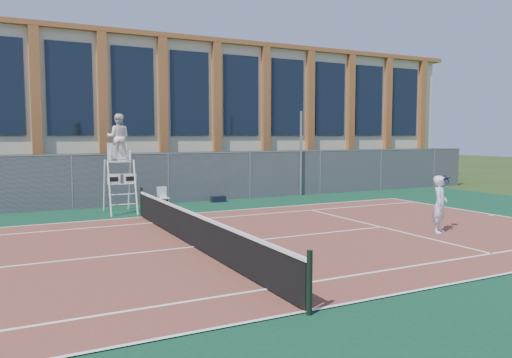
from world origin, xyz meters
name	(u,v)px	position (x,y,z in m)	size (l,w,h in m)	color
ground	(194,248)	(0.00, 0.00, 0.00)	(120.00, 120.00, 0.00)	#233814
apron	(182,241)	(0.00, 1.00, 0.01)	(36.00, 20.00, 0.01)	#0D3924
tennis_court	(194,247)	(0.00, 0.00, 0.02)	(23.77, 10.97, 0.02)	brown
tennis_net	(194,228)	(0.00, 0.00, 0.54)	(0.10, 11.30, 1.10)	black
fence	(122,181)	(0.00, 8.80, 1.10)	(40.00, 0.06, 2.20)	#595E60
hedge	(117,178)	(0.00, 10.00, 1.10)	(40.00, 1.40, 2.20)	black
building	(87,116)	(0.00, 17.95, 4.15)	(45.00, 10.60, 8.22)	beige
steel_pole	(301,154)	(8.77, 8.70, 2.10)	(0.12, 0.12, 4.20)	#9EA0A5
umpire_chair	(118,140)	(-0.48, 7.05, 2.82)	(1.08, 1.66, 3.86)	white
plastic_chair	(163,196)	(1.31, 7.39, 0.54)	(0.44, 0.44, 0.90)	silver
sports_bag_near	(158,203)	(1.24, 7.81, 0.17)	(0.77, 0.31, 0.33)	black
sports_bag_far	(218,199)	(4.13, 8.24, 0.14)	(0.66, 0.29, 0.27)	black
tennis_player	(440,204)	(7.38, -1.50, 0.91)	(1.03, 0.79, 1.75)	white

